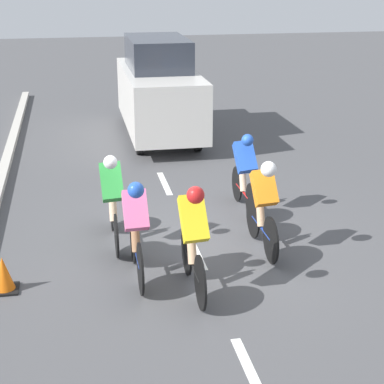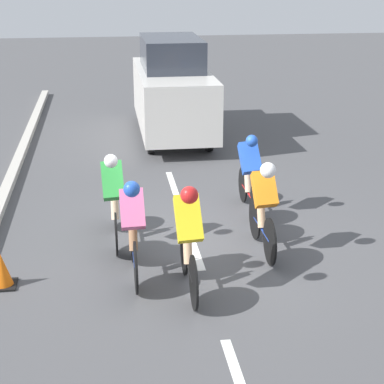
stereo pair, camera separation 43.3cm
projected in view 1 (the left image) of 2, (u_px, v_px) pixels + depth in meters
ground_plane at (193, 246)px, 9.97m from camera, size 60.00×60.00×0.00m
lane_stripe_near at (252, 374)px, 6.85m from camera, size 0.12×1.40×0.01m
lane_stripe_mid at (195, 250)px, 9.81m from camera, size 0.12×1.40×0.01m
lane_stripe_far at (165, 183)px, 12.77m from camera, size 0.12×1.40×0.01m
cyclist_green at (112, 197)px, 9.76m from camera, size 0.35×1.70×1.52m
cyclist_yellow at (193, 236)px, 8.28m from camera, size 0.35×1.69×1.58m
cyclist_orange at (263, 203)px, 9.52m from camera, size 0.35×1.65×1.50m
cyclist_blue at (245, 170)px, 11.09m from camera, size 0.37×1.61×1.47m
cyclist_pink at (136, 227)px, 8.66m from camera, size 0.33×1.67×1.51m
support_car at (159, 89)px, 15.81m from camera, size 1.70×4.56×2.43m
traffic_cone at (3, 275)px, 8.53m from camera, size 0.36×0.36×0.49m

